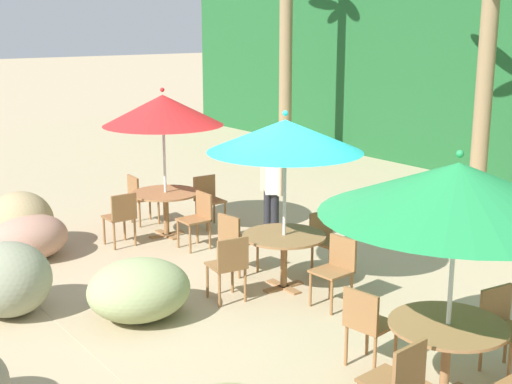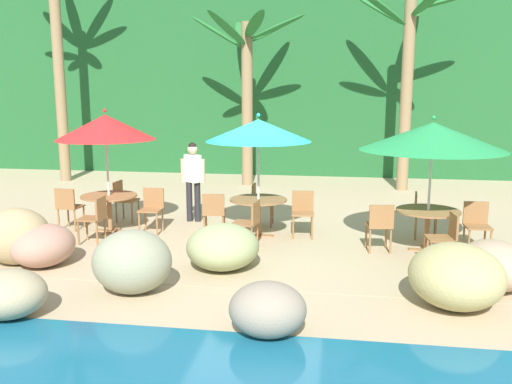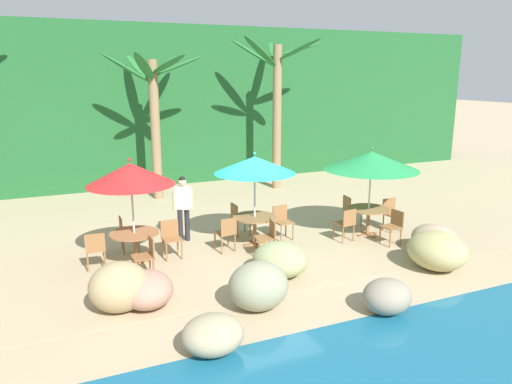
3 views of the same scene
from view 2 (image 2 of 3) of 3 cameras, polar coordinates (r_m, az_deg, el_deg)
ground_plane at (r=10.44m, az=0.11°, el=-4.96°), size 120.00×120.00×0.00m
terrace_deck at (r=10.44m, az=0.11°, el=-4.94°), size 18.00×5.20×0.01m
foliage_backdrop at (r=18.99m, az=4.32°, el=11.25°), size 28.00×2.40×6.00m
rock_seawall at (r=8.00m, az=-10.68°, el=-7.31°), size 16.30×3.53×0.93m
umbrella_red at (r=11.07m, az=-15.36°, el=6.50°), size 1.93×1.93×2.44m
dining_table_red at (r=11.27m, az=-14.99°, el=-0.94°), size 1.10×1.10×0.74m
chair_red_seaward at (r=11.07m, az=-10.73°, el=-1.51°), size 0.42×0.43×0.87m
chair_red_inland at (r=12.08m, az=-13.62°, el=-0.60°), size 0.44×0.43×0.87m
chair_red_left at (r=11.62m, az=-18.90°, el=-1.32°), size 0.44×0.45×0.87m
chair_red_right at (r=10.49m, az=-16.29°, el=-2.43°), size 0.43×0.43×0.87m
umbrella_teal at (r=10.32m, az=0.26°, el=6.40°), size 2.00×2.00×2.37m
dining_table_teal at (r=10.53m, az=0.26°, el=-1.38°), size 1.10×1.10×0.74m
chair_teal_seaward at (r=10.62m, az=4.87°, el=-1.88°), size 0.45×0.46×0.87m
chair_teal_inland at (r=11.39m, az=0.32°, el=-0.97°), size 0.44×0.43×0.87m
chair_teal_left at (r=10.50m, az=-4.39°, el=-2.01°), size 0.48×0.48×0.87m
chair_teal_right at (r=9.73m, az=-0.65°, el=-3.00°), size 0.48×0.47×0.87m
umbrella_green at (r=9.82m, az=17.86°, el=5.51°), size 2.46×2.46×2.37m
dining_table_green at (r=10.04m, az=17.40°, el=-2.49°), size 1.10×1.10×0.74m
chair_green_seaward at (r=10.33m, az=21.92°, el=-2.98°), size 0.43×0.44×0.87m
chair_green_inland at (r=10.89m, az=16.77°, el=-1.99°), size 0.47×0.47×0.87m
chair_green_left at (r=9.76m, az=12.73°, el=-3.23°), size 0.48×0.48×0.87m
chair_green_right at (r=9.29m, az=19.12°, el=-4.29°), size 0.46×0.46×0.87m
palm_tree_nearest at (r=17.86m, az=-20.04°, el=15.37°), size 3.11×3.09×6.55m
palm_tree_second at (r=16.07m, az=-0.89°, el=12.63°), size 3.34×3.25×4.89m
palm_tree_third at (r=15.79m, az=15.49°, el=13.29°), size 3.49×3.42×5.47m
waiter_in_white at (r=11.73m, az=-6.56°, el=1.66°), size 0.52×0.36×1.70m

